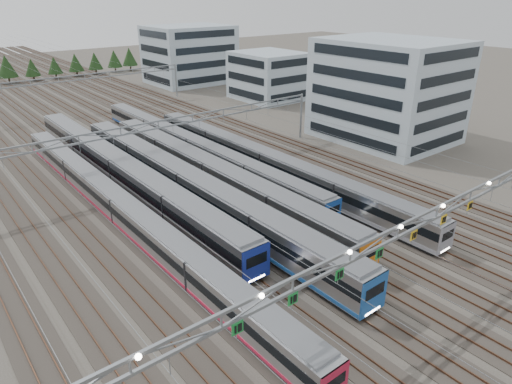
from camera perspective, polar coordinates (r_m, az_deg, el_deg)
ground at (r=41.53m, az=16.01°, el=-13.70°), size 400.00×400.00×0.00m
track_bed at (r=123.20m, az=-25.06°, el=10.90°), size 54.00×260.00×5.42m
train_a at (r=53.94m, az=-16.42°, el=-2.11°), size 2.57×64.83×3.34m
train_b at (r=64.34m, az=-16.52°, el=2.55°), size 3.16×58.94×4.13m
train_c at (r=57.62m, az=-8.46°, el=0.80°), size 3.17×57.68×4.14m
train_d at (r=60.93m, az=-5.51°, el=2.20°), size 3.08×52.51×4.02m
train_e at (r=72.84m, az=-7.77°, el=5.53°), size 2.64×59.21×3.44m
train_f at (r=65.53m, az=1.38°, el=3.70°), size 2.76×56.17×3.59m
gantry_near at (r=37.65m, az=17.33°, el=-5.20°), size 56.36×0.61×8.08m
gantry_mid at (r=66.78m, az=-12.05°, el=7.49°), size 56.36×0.36×8.00m
gantry_far at (r=108.03m, az=-23.38°, el=12.29°), size 56.36×0.36×8.00m
depot_bldg_south at (r=84.71m, az=16.09°, el=12.08°), size 18.00×22.00×17.21m
depot_bldg_mid at (r=114.46m, az=1.56°, el=14.32°), size 14.00×16.00×11.13m
depot_bldg_north at (r=136.91m, az=-8.31°, el=16.65°), size 22.00×18.00×15.67m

